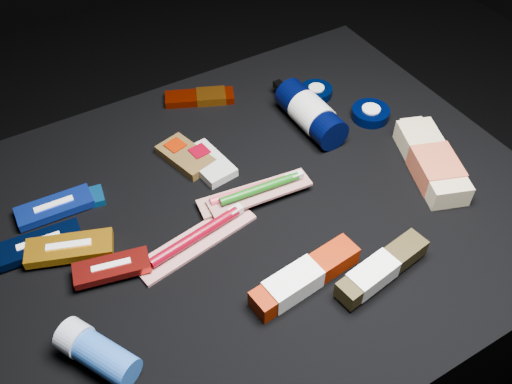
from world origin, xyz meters
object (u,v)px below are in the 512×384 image
lotion_bottle (311,113)px  bodywash_bottle (432,163)px  deodorant_stick (97,352)px  toothpaste_carton_red (301,279)px

lotion_bottle → bodywash_bottle: bearing=-61.3°
lotion_bottle → deodorant_stick: bearing=-153.4°
lotion_bottle → bodywash_bottle: 0.24m
bodywash_bottle → deodorant_stick: deodorant_stick is taller
bodywash_bottle → toothpaste_carton_red: bearing=-145.1°
lotion_bottle → deodorant_stick: size_ratio=1.64×
toothpaste_carton_red → bodywash_bottle: bearing=8.6°
toothpaste_carton_red → lotion_bottle: bearing=47.7°
deodorant_stick → toothpaste_carton_red: 0.30m
deodorant_stick → bodywash_bottle: bearing=-23.7°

